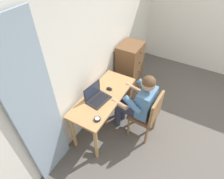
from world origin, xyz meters
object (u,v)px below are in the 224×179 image
(dresser, at_px, (129,68))
(computer_mouse, at_px, (109,89))
(chair, at_px, (148,114))
(laptop, at_px, (97,96))
(person_seated, at_px, (138,101))
(desk_clock, at_px, (97,119))
(desk, at_px, (103,101))

(dresser, height_order, computer_mouse, dresser)
(chair, xyz_separation_m, computer_mouse, (-0.02, 0.68, 0.25))
(dresser, relative_size, chair, 1.19)
(laptop, bearing_deg, person_seated, -60.71)
(laptop, xyz_separation_m, desk_clock, (-0.33, -0.22, -0.04))
(person_seated, height_order, laptop, person_seated)
(person_seated, height_order, computer_mouse, person_seated)
(laptop, bearing_deg, computer_mouse, -12.33)
(desk_clock, bearing_deg, dresser, 9.04)
(laptop, bearing_deg, chair, -67.71)
(dresser, xyz_separation_m, laptop, (-1.23, -0.02, 0.26))
(dresser, bearing_deg, computer_mouse, -174.85)
(chair, relative_size, laptop, 2.38)
(desk, distance_m, desk_clock, 0.49)
(person_seated, relative_size, computer_mouse, 12.05)
(chair, height_order, desk_clock, chair)
(desk, distance_m, laptop, 0.20)
(desk, height_order, computer_mouse, computer_mouse)
(desk, distance_m, dresser, 1.13)
(desk, xyz_separation_m, desk_clock, (-0.44, -0.17, 0.13))
(dresser, bearing_deg, laptop, -178.88)
(dresser, distance_m, chair, 1.20)
(laptop, height_order, computer_mouse, laptop)
(person_seated, bearing_deg, chair, -92.75)
(desk, distance_m, computer_mouse, 0.22)
(desk, distance_m, chair, 0.72)
(dresser, xyz_separation_m, chair, (-0.92, -0.76, -0.03))
(dresser, bearing_deg, desk, -176.11)
(chair, distance_m, desk_clock, 0.85)
(computer_mouse, distance_m, desk_clock, 0.64)
(desk_clock, bearing_deg, laptop, 33.90)
(desk, xyz_separation_m, computer_mouse, (0.18, -0.01, 0.13))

